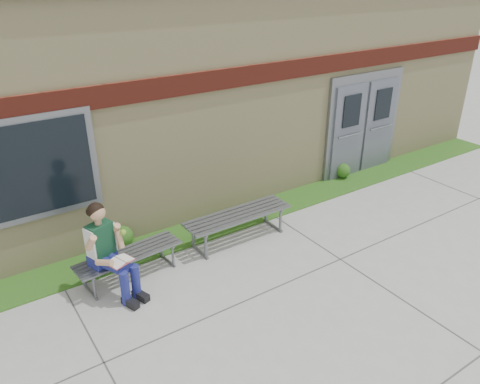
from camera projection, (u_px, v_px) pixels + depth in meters
ground at (316, 297)px, 6.83m from camera, size 80.00×80.00×0.00m
grass_strip at (222, 223)px, 8.77m from camera, size 16.00×0.80×0.02m
school_building at (140, 79)px, 10.39m from camera, size 16.20×6.22×4.20m
bench_left at (129, 259)px, 7.14m from camera, size 1.68×0.61×0.43m
bench_right at (238, 220)px, 8.12m from camera, size 1.94×0.54×0.50m
girl at (109, 250)px, 6.64m from camera, size 0.67×0.95×1.43m
shrub_mid at (122, 237)px, 7.95m from camera, size 0.38×0.38×0.38m
shrub_east at (343, 170)px, 10.58m from camera, size 0.33×0.33×0.33m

